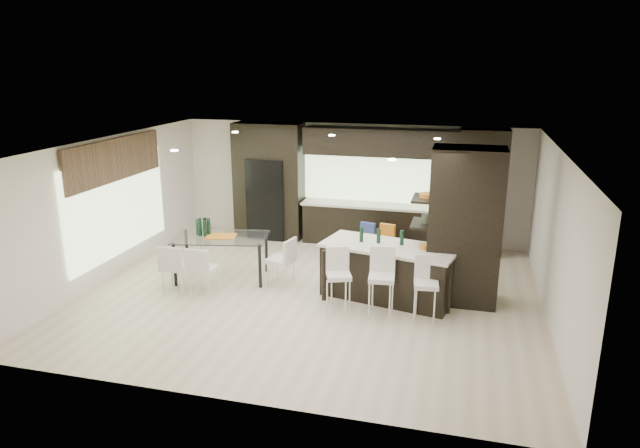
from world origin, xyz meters
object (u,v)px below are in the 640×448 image
(bench, at_px, (379,251))
(dining_table, at_px, (222,258))
(stool_right, at_px, (426,296))
(floor_vase, at_px, (445,263))
(stool_left, at_px, (339,287))
(chair_near, at_px, (204,272))
(stool_mid, at_px, (381,290))
(chair_end, at_px, (281,263))
(kitchen_island, at_px, (388,272))
(chair_far, at_px, (176,270))

(bench, height_order, dining_table, dining_table)
(stool_right, height_order, floor_vase, floor_vase)
(stool_left, distance_m, chair_near, 2.50)
(stool_mid, distance_m, bench, 2.67)
(stool_left, xyz_separation_m, dining_table, (-2.50, 0.90, -0.02))
(stool_left, relative_size, chair_end, 1.05)
(stool_left, distance_m, dining_table, 2.66)
(stool_left, height_order, floor_vase, floor_vase)
(kitchen_island, height_order, chair_far, kitchen_island)
(stool_right, distance_m, floor_vase, 1.13)
(dining_table, bearing_deg, bench, 19.95)
(stool_left, bearing_deg, floor_vase, 13.06)
(stool_left, height_order, bench, stool_left)
(floor_vase, distance_m, chair_end, 3.00)
(chair_near, bearing_deg, floor_vase, 17.23)
(chair_near, xyz_separation_m, chair_far, (-0.55, -0.00, 0.00))
(bench, xyz_separation_m, floor_vase, (1.39, -1.51, 0.40))
(stool_mid, xyz_separation_m, chair_far, (-3.77, 0.11, -0.05))
(bench, xyz_separation_m, dining_table, (-2.78, -1.71, 0.19))
(dining_table, height_order, chair_end, dining_table)
(bench, height_order, floor_vase, floor_vase)
(kitchen_island, height_order, stool_mid, kitchen_island)
(floor_vase, xyz_separation_m, chair_far, (-4.72, -1.00, -0.21))
(chair_near, relative_size, chair_end, 1.01)
(chair_far, height_order, chair_end, chair_far)
(floor_vase, relative_size, chair_far, 1.50)
(bench, distance_m, chair_end, 2.35)
(stool_left, bearing_deg, dining_table, 139.97)
(stool_mid, bearing_deg, kitchen_island, 84.36)
(stool_left, relative_size, stool_right, 1.02)
(bench, height_order, chair_end, chair_end)
(bench, xyz_separation_m, chair_far, (-3.33, -2.51, 0.19))
(bench, height_order, chair_far, chair_far)
(dining_table, bearing_deg, stool_right, -24.47)
(stool_right, height_order, chair_far, stool_right)
(stool_right, relative_size, bench, 0.72)
(stool_right, distance_m, dining_table, 4.03)
(stool_left, height_order, chair_far, stool_left)
(stool_mid, relative_size, chair_end, 1.11)
(dining_table, bearing_deg, chair_end, -11.63)
(kitchen_island, xyz_separation_m, chair_near, (-3.22, -0.70, -0.06))
(chair_near, xyz_separation_m, chair_end, (1.18, 0.80, -0.00))
(stool_left, relative_size, stool_mid, 0.94)
(dining_table, distance_m, chair_near, 0.80)
(stool_left, xyz_separation_m, chair_near, (-2.50, 0.10, -0.02))
(bench, bearing_deg, chair_near, -125.96)
(chair_end, bearing_deg, kitchen_island, -81.89)
(chair_far, bearing_deg, stool_left, -5.51)
(kitchen_island, bearing_deg, bench, 115.89)
(chair_near, bearing_deg, stool_left, 1.54)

